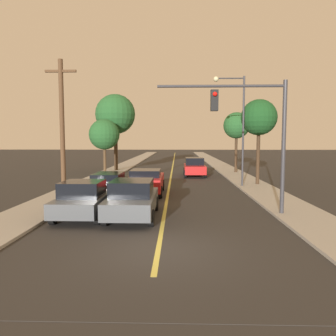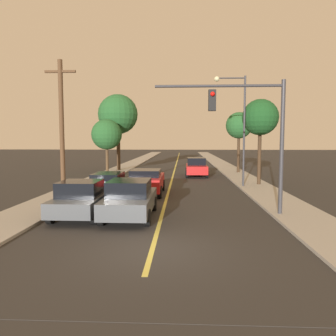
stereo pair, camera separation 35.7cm
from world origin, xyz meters
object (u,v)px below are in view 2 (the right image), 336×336
(utility_pole_left, at_px, (62,128))
(tree_right_near, at_px, (260,118))
(car_near_lane_front, at_px, (130,199))
(car_near_lane_second, at_px, (146,181))
(streetlamp_right, at_px, (237,116))
(tree_left_far, at_px, (118,115))
(car_outer_lane_second, at_px, (109,184))
(car_far_oncoming, at_px, (196,167))
(traffic_signal_mast, at_px, (250,122))
(tree_left_near, at_px, (107,135))
(tree_right_far, at_px, (239,126))
(car_outer_lane_front, at_px, (81,199))

(utility_pole_left, relative_size, tree_right_near, 1.20)
(car_near_lane_front, bearing_deg, car_near_lane_second, 90.00)
(streetlamp_right, bearing_deg, tree_right_near, 28.00)
(car_near_lane_second, height_order, tree_left_far, tree_left_far)
(car_near_lane_front, bearing_deg, car_outer_lane_second, 112.02)
(car_far_oncoming, relative_size, tree_left_far, 0.54)
(car_near_lane_second, distance_m, traffic_signal_mast, 8.25)
(tree_left_far, bearing_deg, car_near_lane_second, -72.65)
(car_near_lane_second, relative_size, traffic_signal_mast, 0.78)
(utility_pole_left, height_order, tree_right_near, utility_pole_left)
(utility_pole_left, bearing_deg, car_outer_lane_second, 47.50)
(traffic_signal_mast, height_order, streetlamp_right, streetlamp_right)
(tree_left_near, height_order, tree_right_near, tree_right_near)
(car_near_lane_front, height_order, tree_right_far, tree_right_far)
(traffic_signal_mast, bearing_deg, utility_pole_left, 164.78)
(streetlamp_right, bearing_deg, car_outer_lane_second, -153.96)
(utility_pole_left, height_order, tree_left_near, utility_pole_left)
(streetlamp_right, relative_size, tree_right_far, 1.28)
(car_outer_lane_front, relative_size, tree_right_near, 0.64)
(car_far_oncoming, distance_m, tree_left_near, 9.39)
(traffic_signal_mast, bearing_deg, streetlamp_right, 84.55)
(car_near_lane_front, distance_m, car_near_lane_second, 6.11)
(car_outer_lane_front, bearing_deg, tree_left_far, 96.88)
(utility_pole_left, xyz_separation_m, tree_right_far, (11.82, 15.83, 0.77))
(traffic_signal_mast, xyz_separation_m, streetlamp_right, (0.82, 8.59, 0.86))
(car_near_lane_second, height_order, utility_pole_left, utility_pole_left)
(tree_left_near, height_order, tree_left_far, tree_left_far)
(car_far_oncoming, bearing_deg, car_near_lane_second, 70.85)
(car_near_lane_second, relative_size, streetlamp_right, 0.59)
(car_near_lane_front, height_order, car_outer_lane_front, car_near_lane_front)
(car_outer_lane_second, bearing_deg, car_outer_lane_front, -90.00)
(traffic_signal_mast, bearing_deg, tree_left_far, 115.71)
(tree_right_near, xyz_separation_m, tree_right_far, (-0.03, 8.80, -0.20))
(car_far_oncoming, relative_size, tree_right_near, 0.71)
(traffic_signal_mast, relative_size, tree_right_near, 0.94)
(car_far_oncoming, height_order, tree_right_near, tree_right_near)
(car_outer_lane_second, relative_size, car_far_oncoming, 1.19)
(tree_left_near, bearing_deg, tree_right_far, 3.90)
(car_outer_lane_front, relative_size, tree_left_far, 0.49)
(car_outer_lane_second, bearing_deg, traffic_signal_mast, -32.45)
(car_near_lane_front, distance_m, car_outer_lane_front, 2.11)
(utility_pole_left, bearing_deg, tree_right_far, 53.26)
(traffic_signal_mast, distance_m, streetlamp_right, 8.67)
(streetlamp_right, xyz_separation_m, tree_right_far, (1.77, 9.75, -0.26))
(car_near_lane_front, distance_m, tree_right_far, 20.83)
(traffic_signal_mast, relative_size, tree_right_far, 0.98)
(utility_pole_left, bearing_deg, car_far_oncoming, 60.03)
(car_outer_lane_second, distance_m, tree_left_far, 16.80)
(car_near_lane_front, xyz_separation_m, tree_right_near, (7.79, 10.13, 4.09))
(car_near_lane_second, xyz_separation_m, tree_right_far, (7.76, 12.82, 3.89))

